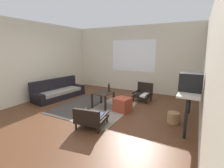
{
  "coord_description": "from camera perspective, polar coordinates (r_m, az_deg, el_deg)",
  "views": [
    {
      "loc": [
        2.45,
        -3.42,
        1.79
      ],
      "look_at": [
        0.27,
        0.65,
        0.77
      ],
      "focal_mm": 25.9,
      "sensor_mm": 36.0,
      "label": 1
    }
  ],
  "objects": [
    {
      "name": "console_shelf",
      "position": [
        4.2,
        25.81,
        -2.72
      ],
      "size": [
        0.43,
        1.62,
        0.88
      ],
      "color": "beige",
      "rests_on": "ground"
    },
    {
      "name": "armchair_striped_foreground",
      "position": [
        3.82,
        -7.55,
        -11.7
      ],
      "size": [
        0.73,
        0.73,
        0.51
      ],
      "color": "black",
      "rests_on": "ground"
    },
    {
      "name": "clay_vase",
      "position": [
        4.48,
        26.26,
        0.76
      ],
      "size": [
        0.2,
        0.2,
        0.29
      ],
      "color": "#935B38",
      "rests_on": "console_shelf"
    },
    {
      "name": "area_rug",
      "position": [
        5.07,
        -6.55,
        -8.3
      ],
      "size": [
        2.12,
        2.14,
        0.01
      ],
      "color": "#38332D",
      "rests_on": "ground"
    },
    {
      "name": "coffee_table",
      "position": [
        5.0,
        -3.18,
        -4.11
      ],
      "size": [
        0.55,
        0.6,
        0.47
      ],
      "color": "black",
      "rests_on": "ground"
    },
    {
      "name": "far_wall_with_window",
      "position": [
        6.94,
        7.5,
        8.69
      ],
      "size": [
        5.6,
        0.13,
        2.7
      ],
      "color": "beige",
      "rests_on": "ground"
    },
    {
      "name": "glass_bottle",
      "position": [
        5.04,
        -1.09,
        -1.44
      ],
      "size": [
        0.06,
        0.06,
        0.28
      ],
      "color": "black",
      "rests_on": "coffee_table"
    },
    {
      "name": "couch",
      "position": [
        6.3,
        -18.34,
        -2.72
      ],
      "size": [
        0.94,
        1.96,
        0.7
      ],
      "color": "black",
      "rests_on": "ground"
    },
    {
      "name": "side_wall_left",
      "position": [
        6.34,
        -25.96,
        7.19
      ],
      "size": [
        0.12,
        6.6,
        2.7
      ],
      "primitive_type": "cube",
      "color": "beige",
      "rests_on": "ground"
    },
    {
      "name": "ground_plane",
      "position": [
        4.57,
        -7.0,
        -10.75
      ],
      "size": [
        7.8,
        7.8,
        0.0
      ],
      "primitive_type": "plane",
      "color": "#56331E"
    },
    {
      "name": "side_wall_right",
      "position": [
        3.75,
        31.21,
        3.86
      ],
      "size": [
        0.12,
        6.6,
        2.7
      ],
      "primitive_type": "cube",
      "color": "beige",
      "rests_on": "ground"
    },
    {
      "name": "crt_television",
      "position": [
        3.89,
        25.98,
        0.62
      ],
      "size": [
        0.46,
        0.35,
        0.39
      ],
      "color": "black",
      "rests_on": "console_shelf"
    },
    {
      "name": "wicker_basket",
      "position": [
        4.31,
        20.8,
        -11.05
      ],
      "size": [
        0.28,
        0.28,
        0.27
      ],
      "primitive_type": "cylinder",
      "color": "#9E7A4C",
      "rests_on": "ground"
    },
    {
      "name": "ottoman_orange",
      "position": [
        4.74,
        3.74,
        -7.22
      ],
      "size": [
        0.49,
        0.49,
        0.4
      ],
      "primitive_type": "cube",
      "rotation": [
        0.0,
        0.0,
        -0.17
      ],
      "color": "#993D28",
      "rests_on": "ground"
    },
    {
      "name": "armchair_by_window",
      "position": [
        5.75,
        10.99,
        -3.04
      ],
      "size": [
        0.61,
        0.58,
        0.62
      ],
      "color": "black",
      "rests_on": "ground"
    }
  ]
}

